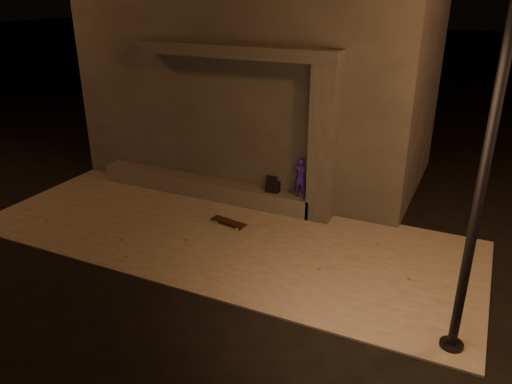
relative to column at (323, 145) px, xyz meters
The scene contains 10 objects.
ground 4.51m from the column, 114.39° to the right, with size 120.00×120.00×0.00m, color black.
sidewalk 3.04m from the column, 134.17° to the right, with size 11.00×4.40×0.04m, color #625C57.
building 3.92m from the column, 134.55° to the left, with size 9.00×5.10×5.22m.
ledge 3.57m from the column, behind, with size 6.00×0.55×0.45m, color #53504C.
column is the anchor object (origin of this frame).
canopy 2.93m from the column, behind, with size 5.00×0.70×0.28m, color #383533.
skateboarder 1.00m from the column, behind, with size 0.36×0.23×0.98m, color #3618A0.
backpack 1.70m from the column, behind, with size 0.33×0.23×0.44m.
skateboard 2.77m from the column, 144.04° to the right, with size 0.92×0.38×0.10m.
street_lamp_0 5.17m from the column, 46.47° to the right, with size 0.36×0.36×6.61m.
Camera 1 is at (4.92, -6.58, 5.21)m, focal length 35.00 mm.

